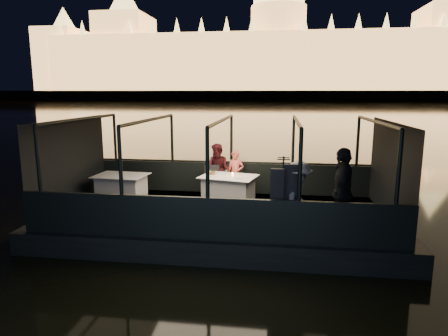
# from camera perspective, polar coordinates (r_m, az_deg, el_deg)

# --- Properties ---
(river_water) EXTENTS (500.00, 500.00, 0.00)m
(river_water) POSITION_cam_1_polar(r_m,az_deg,el_deg) (89.69, 7.02, 8.51)
(river_water) COLOR black
(river_water) RESTS_ON ground
(boat_hull) EXTENTS (8.60, 4.40, 1.00)m
(boat_hull) POSITION_cam_1_polar(r_m,az_deg,el_deg) (10.31, -0.31, -8.91)
(boat_hull) COLOR black
(boat_hull) RESTS_ON river_water
(boat_deck) EXTENTS (8.00, 4.00, 0.04)m
(boat_deck) POSITION_cam_1_polar(r_m,az_deg,el_deg) (10.16, -0.31, -6.36)
(boat_deck) COLOR black
(boat_deck) RESTS_ON boat_hull
(gunwale_port) EXTENTS (8.00, 0.08, 0.90)m
(gunwale_port) POSITION_cam_1_polar(r_m,az_deg,el_deg) (11.96, 1.04, -1.40)
(gunwale_port) COLOR black
(gunwale_port) RESTS_ON boat_deck
(gunwale_starboard) EXTENTS (8.00, 0.08, 0.90)m
(gunwale_starboard) POSITION_cam_1_polar(r_m,az_deg,el_deg) (8.14, -2.32, -7.31)
(gunwale_starboard) COLOR black
(gunwale_starboard) RESTS_ON boat_deck
(cabin_glass_port) EXTENTS (8.00, 0.02, 1.40)m
(cabin_glass_port) POSITION_cam_1_polar(r_m,az_deg,el_deg) (11.77, 1.06, 4.08)
(cabin_glass_port) COLOR #99B2B2
(cabin_glass_port) RESTS_ON gunwale_port
(cabin_glass_starboard) EXTENTS (8.00, 0.02, 1.40)m
(cabin_glass_starboard) POSITION_cam_1_polar(r_m,az_deg,el_deg) (7.86, -2.38, 0.69)
(cabin_glass_starboard) COLOR #99B2B2
(cabin_glass_starboard) RESTS_ON gunwale_starboard
(cabin_roof_glass) EXTENTS (8.00, 4.00, 0.02)m
(cabin_roof_glass) POSITION_cam_1_polar(r_m,az_deg,el_deg) (9.73, -0.32, 6.81)
(cabin_roof_glass) COLOR #99B2B2
(cabin_roof_glass) RESTS_ON boat_deck
(end_wall_fore) EXTENTS (0.02, 4.00, 2.30)m
(end_wall_fore) POSITION_cam_1_polar(r_m,az_deg,el_deg) (11.16, -21.09, 0.65)
(end_wall_fore) COLOR black
(end_wall_fore) RESTS_ON boat_deck
(end_wall_aft) EXTENTS (0.02, 4.00, 2.30)m
(end_wall_aft) POSITION_cam_1_polar(r_m,az_deg,el_deg) (10.13, 22.69, -0.44)
(end_wall_aft) COLOR black
(end_wall_aft) RESTS_ON boat_deck
(canopy_ribs) EXTENTS (8.00, 4.00, 2.30)m
(canopy_ribs) POSITION_cam_1_polar(r_m,az_deg,el_deg) (9.88, -0.32, 0.14)
(canopy_ribs) COLOR black
(canopy_ribs) RESTS_ON boat_deck
(embankment) EXTENTS (400.00, 140.00, 6.00)m
(embankment) POSITION_cam_1_polar(r_m,az_deg,el_deg) (219.63, 7.58, 10.07)
(embankment) COLOR #423D33
(embankment) RESTS_ON ground
(parliament_building) EXTENTS (220.00, 32.00, 60.00)m
(parliament_building) POSITION_cam_1_polar(r_m,az_deg,el_deg) (186.37, 7.73, 18.59)
(parliament_building) COLOR #F2D18C
(parliament_building) RESTS_ON embankment
(dining_table_central) EXTENTS (1.65, 1.35, 0.77)m
(dining_table_central) POSITION_cam_1_polar(r_m,az_deg,el_deg) (10.76, 0.65, -3.14)
(dining_table_central) COLOR white
(dining_table_central) RESTS_ON boat_deck
(dining_table_aft) EXTENTS (1.46, 1.11, 0.74)m
(dining_table_aft) POSITION_cam_1_polar(r_m,az_deg,el_deg) (11.39, -14.42, -2.70)
(dining_table_aft) COLOR silver
(dining_table_aft) RESTS_ON boat_deck
(chair_port_left) EXTENTS (0.50, 0.50, 0.92)m
(chair_port_left) POSITION_cam_1_polar(r_m,az_deg,el_deg) (11.26, -1.92, -2.18)
(chair_port_left) COLOR black
(chair_port_left) RESTS_ON boat_deck
(chair_port_right) EXTENTS (0.49, 0.49, 0.93)m
(chair_port_right) POSITION_cam_1_polar(r_m,az_deg,el_deg) (11.39, 1.50, -2.03)
(chair_port_right) COLOR black
(chair_port_right) RESTS_ON boat_deck
(coat_stand) EXTENTS (0.52, 0.44, 1.73)m
(coat_stand) POSITION_cam_1_polar(r_m,az_deg,el_deg) (8.13, 8.36, -4.12)
(coat_stand) COLOR black
(coat_stand) RESTS_ON boat_deck
(person_woman_coral) EXTENTS (0.53, 0.39, 1.34)m
(person_woman_coral) POSITION_cam_1_polar(r_m,az_deg,el_deg) (11.45, 1.65, -0.43)
(person_woman_coral) COLOR #F46858
(person_woman_coral) RESTS_ON boat_deck
(person_man_maroon) EXTENTS (0.90, 0.82, 1.52)m
(person_man_maroon) POSITION_cam_1_polar(r_m,az_deg,el_deg) (11.55, -0.87, -0.33)
(person_man_maroon) COLOR #401117
(person_man_maroon) RESTS_ON boat_deck
(passenger_stripe) EXTENTS (0.75, 1.12, 1.61)m
(passenger_stripe) POSITION_cam_1_polar(r_m,az_deg,el_deg) (8.38, 10.51, -4.11)
(passenger_stripe) COLOR white
(passenger_stripe) RESTS_ON boat_deck
(passenger_dark) EXTENTS (0.73, 1.19, 1.88)m
(passenger_dark) POSITION_cam_1_polar(r_m,az_deg,el_deg) (8.60, 16.50, -3.98)
(passenger_dark) COLOR black
(passenger_dark) RESTS_ON boat_deck
(wine_bottle) EXTENTS (0.08, 0.08, 0.31)m
(wine_bottle) POSITION_cam_1_polar(r_m,az_deg,el_deg) (10.54, -2.30, -0.50)
(wine_bottle) COLOR #123317
(wine_bottle) RESTS_ON dining_table_central
(bread_basket) EXTENTS (0.24, 0.24, 0.08)m
(bread_basket) POSITION_cam_1_polar(r_m,az_deg,el_deg) (10.90, -1.76, -0.70)
(bread_basket) COLOR brown
(bread_basket) RESTS_ON dining_table_central
(amber_candle) EXTENTS (0.08, 0.08, 0.08)m
(amber_candle) POSITION_cam_1_polar(r_m,az_deg,el_deg) (10.66, 1.22, -0.96)
(amber_candle) COLOR gold
(amber_candle) RESTS_ON dining_table_central
(plate_near) EXTENTS (0.33, 0.33, 0.02)m
(plate_near) POSITION_cam_1_polar(r_m,az_deg,el_deg) (10.44, 2.12, -1.39)
(plate_near) COLOR silver
(plate_near) RESTS_ON dining_table_central
(plate_far) EXTENTS (0.31, 0.31, 0.01)m
(plate_far) POSITION_cam_1_polar(r_m,az_deg,el_deg) (10.99, -0.91, -0.77)
(plate_far) COLOR silver
(plate_far) RESTS_ON dining_table_central
(wine_glass_white) EXTENTS (0.08, 0.08, 0.18)m
(wine_glass_white) POSITION_cam_1_polar(r_m,az_deg,el_deg) (10.60, -2.00, -0.73)
(wine_glass_white) COLOR silver
(wine_glass_white) RESTS_ON dining_table_central
(wine_glass_red) EXTENTS (0.09, 0.09, 0.20)m
(wine_glass_red) POSITION_cam_1_polar(r_m,az_deg,el_deg) (10.78, 1.81, -0.53)
(wine_glass_red) COLOR white
(wine_glass_red) RESTS_ON dining_table_central
(wine_glass_empty) EXTENTS (0.07, 0.07, 0.20)m
(wine_glass_empty) POSITION_cam_1_polar(r_m,az_deg,el_deg) (10.47, 0.29, -0.87)
(wine_glass_empty) COLOR white
(wine_glass_empty) RESTS_ON dining_table_central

